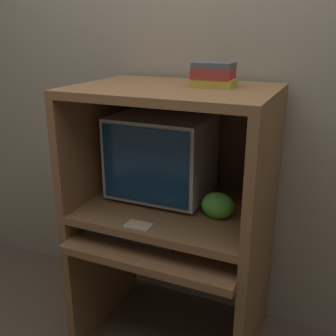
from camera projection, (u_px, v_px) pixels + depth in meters
The scene contains 10 objects.
wall_back at pixel (203, 80), 2.01m from camera, with size 6.00×0.06×2.60m.
desk_base at pixel (170, 272), 1.94m from camera, with size 0.87×0.69×0.64m.
desk_monitor_shelf at pixel (174, 210), 1.87m from camera, with size 0.87×0.64×0.11m.
hutch_upper at pixel (177, 128), 1.77m from camera, with size 0.87×0.64×0.55m.
crt_monitor at pixel (162, 155), 1.90m from camera, with size 0.46×0.38×0.40m.
keyboard at pixel (135, 233), 1.81m from camera, with size 0.45×0.16×0.03m.
mouse at pixel (192, 244), 1.72m from camera, with size 0.07×0.05×0.03m.
snack_bag at pixel (218, 205), 1.71m from camera, with size 0.14×0.11×0.12m.
book_stack at pixel (214, 75), 1.65m from camera, with size 0.18×0.13×0.10m.
paper_card at pixel (138, 225), 1.66m from camera, with size 0.11×0.07×0.00m.
Camera 1 is at (0.66, -1.25, 1.54)m, focal length 42.00 mm.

